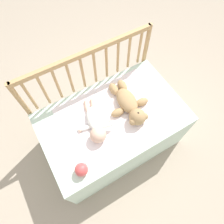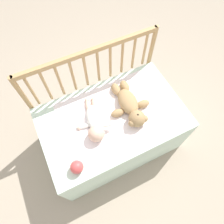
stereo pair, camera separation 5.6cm
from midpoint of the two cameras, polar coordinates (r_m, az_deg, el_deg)
ground_plane at (r=2.08m, az=0.95°, el=-8.11°), size 12.00×12.00×0.00m
crib_mattress at (r=1.83m, az=1.07°, el=-5.23°), size 1.16×0.72×0.54m
crib_rail at (r=1.68m, az=-4.59°, el=10.68°), size 1.16×0.04×0.92m
blanket at (r=1.60m, az=0.94°, el=0.12°), size 0.82×0.54×0.01m
teddy_bear at (r=1.58m, az=6.14°, el=1.81°), size 0.33×0.46×0.13m
baby at (r=1.51m, az=-4.02°, el=-3.22°), size 0.28×0.40×0.12m
toy_ball at (r=1.42m, az=-8.88°, el=-15.32°), size 0.09×0.09×0.09m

